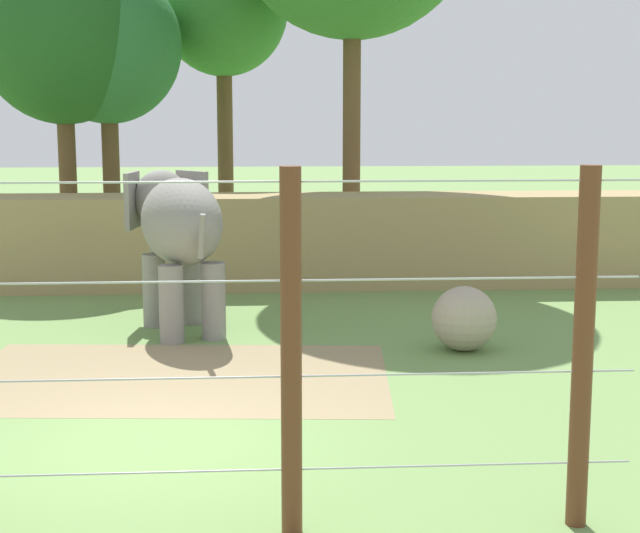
% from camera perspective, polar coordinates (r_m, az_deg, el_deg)
% --- Properties ---
extents(ground_plane, '(120.00, 120.00, 0.00)m').
position_cam_1_polar(ground_plane, '(12.06, -9.93, -10.17)').
color(ground_plane, '#6B8E4C').
extents(dirt_patch, '(6.71, 4.53, 0.01)m').
position_cam_1_polar(dirt_patch, '(14.84, -8.55, -6.44)').
color(dirt_patch, '#937F5B').
rests_on(dirt_patch, ground).
extents(embankment_wall, '(36.00, 1.80, 2.09)m').
position_cam_1_polar(embankment_wall, '(22.14, -7.12, 1.48)').
color(embankment_wall, tan).
rests_on(embankment_wall, ground).
extents(elephant, '(2.18, 3.72, 2.86)m').
position_cam_1_polar(elephant, '(17.71, -8.40, 2.32)').
color(elephant, gray).
rests_on(elephant, ground).
extents(enrichment_ball, '(1.09, 1.09, 1.09)m').
position_cam_1_polar(enrichment_ball, '(16.32, 8.49, -3.06)').
color(enrichment_ball, tan).
rests_on(enrichment_ball, ground).
extents(cable_fence, '(9.73, 0.20, 3.47)m').
position_cam_1_polar(cable_fence, '(9.04, -11.64, -5.23)').
color(cable_fence, brown).
rests_on(cable_fence, ground).
extents(tree_far_left, '(3.60, 3.60, 8.71)m').
position_cam_1_polar(tree_far_left, '(27.80, -5.73, 14.80)').
color(tree_far_left, brown).
rests_on(tree_far_left, ground).
extents(tree_left_of_centre, '(3.77, 3.77, 7.61)m').
position_cam_1_polar(tree_left_of_centre, '(25.64, -12.45, 12.52)').
color(tree_left_of_centre, brown).
rests_on(tree_left_of_centre, ground).
extents(tree_right_of_centre, '(4.17, 4.17, 8.02)m').
position_cam_1_polar(tree_right_of_centre, '(25.40, -14.96, 12.95)').
color(tree_right_of_centre, brown).
rests_on(tree_right_of_centre, ground).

